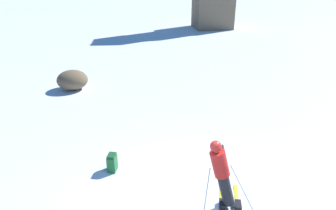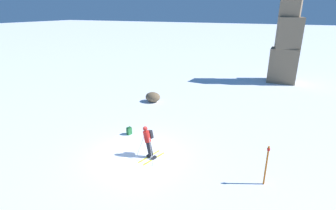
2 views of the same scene
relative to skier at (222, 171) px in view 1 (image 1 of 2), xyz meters
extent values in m
cube|color=yellow|center=(0.06, -0.05, -0.97)|extent=(0.54, 1.63, 0.01)
cube|color=yellow|center=(0.41, -0.14, -0.97)|extent=(0.54, 1.63, 0.01)
cube|color=black|center=(0.06, -0.05, -0.90)|extent=(0.21, 0.31, 0.12)
cube|color=black|center=(0.41, -0.14, -0.90)|extent=(0.21, 0.31, 0.12)
cylinder|color=black|center=(0.11, -0.06, -0.47)|extent=(0.50, 0.37, 0.82)
cylinder|color=red|center=(-0.06, -0.01, 0.21)|extent=(0.56, 0.46, 0.68)
sphere|color=tan|center=(-0.16, 0.02, 0.61)|extent=(0.32, 0.29, 0.27)
sphere|color=#AD231E|center=(-0.17, 0.02, 0.64)|extent=(0.37, 0.33, 0.31)
cube|color=black|center=(0.00, 0.24, 0.24)|extent=(0.42, 0.28, 0.50)
cylinder|color=#B7B7BC|center=(-0.40, -0.23, -0.42)|extent=(0.28, 0.48, 1.11)
cylinder|color=#B7B7BC|center=(0.42, -0.46, -0.37)|extent=(0.59, 0.71, 1.22)
cube|color=#7A664C|center=(5.81, 20.04, 0.87)|extent=(2.87, 2.44, 3.68)
cube|color=#236633|center=(-2.41, 1.81, -0.75)|extent=(0.30, 0.35, 0.44)
cube|color=#1A4C26|center=(-2.41, 1.81, -0.50)|extent=(0.27, 0.32, 0.06)
ellipsoid|color=brown|center=(-3.99, 8.09, -0.55)|extent=(1.31, 1.11, 0.85)
camera|label=1|loc=(-2.16, -5.65, 4.30)|focal=35.00mm
camera|label=2|loc=(6.22, -10.96, 6.60)|focal=28.00mm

